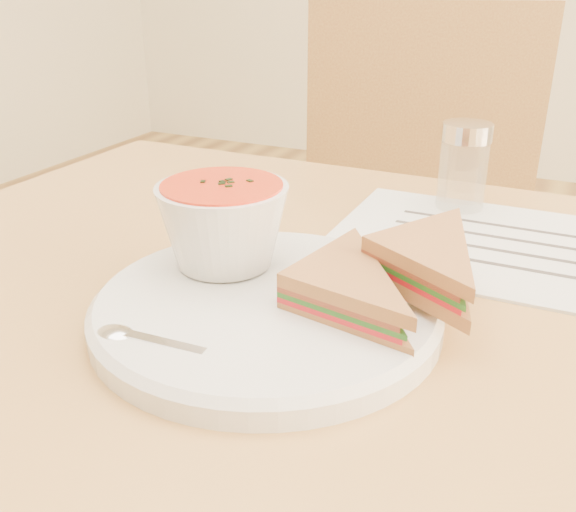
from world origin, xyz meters
The scene contains 8 objects.
chair_far centered at (-0.04, 0.50, 0.48)m, with size 0.43×0.43×0.96m, color brown, non-canonical shape.
plate centered at (-0.04, -0.09, 0.76)m, with size 0.28×0.28×0.02m, color silver, non-canonical shape.
soup_bowl centered at (-0.10, -0.05, 0.80)m, with size 0.11×0.11×0.08m, color silver, non-canonical shape.
sandwich_half_a centered at (-0.02, -0.10, 0.78)m, with size 0.12×0.12×0.04m, color #BB8142, non-canonical shape.
sandwich_half_b centered at (0.02, -0.04, 0.80)m, with size 0.11×0.11×0.04m, color #BB8142, non-canonical shape.
spoon centered at (-0.07, -0.18, 0.77)m, with size 0.15×0.03×0.01m, color silver, non-canonical shape.
paper_menu centered at (0.11, 0.15, 0.75)m, with size 0.33×0.24×0.00m, color silver, non-canonical shape.
condiment_shaker centered at (0.05, 0.24, 0.80)m, with size 0.06×0.06×0.10m, color silver, non-canonical shape.
Camera 1 is at (0.17, -0.49, 1.01)m, focal length 40.00 mm.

